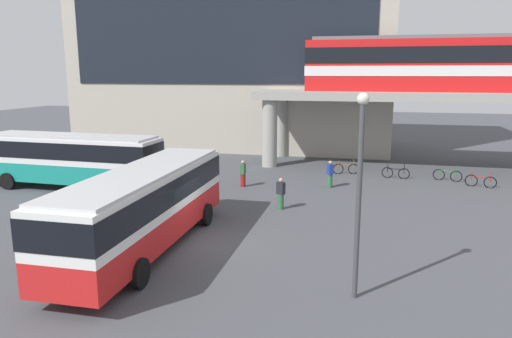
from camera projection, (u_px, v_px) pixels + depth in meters
ground_plane at (260, 187)px, 28.81m from camera, size 120.00×120.00×0.00m
station_building at (234, 27)px, 43.58m from camera, size 28.62×10.79×21.85m
elevated_platform at (471, 103)px, 33.14m from camera, size 30.34×6.22×5.50m
train at (469, 63)px, 32.67m from camera, size 22.47×2.96×3.84m
bus_main at (145, 201)px, 18.09m from camera, size 2.85×11.06×3.22m
bus_secondary at (70, 156)px, 28.04m from camera, size 11.11×3.00×3.22m
bicycle_green at (447, 175)px, 30.31m from camera, size 1.74×0.55×1.04m
bicycle_black at (396, 173)px, 31.02m from camera, size 1.78×0.34×1.04m
bicycle_red at (481, 181)px, 28.64m from camera, size 1.73×0.58×1.04m
bicycle_brown at (346, 169)px, 32.37m from camera, size 1.76×0.46×1.04m
pedestrian_by_bike_rack at (281, 195)px, 23.91m from camera, size 0.47×0.41×1.62m
pedestrian_at_kerb at (330, 175)px, 28.47m from camera, size 0.43×0.48×1.65m
pedestrian_waiting_near_stop at (243, 174)px, 28.67m from camera, size 0.32×0.42×1.63m
lamp_post at (360, 181)px, 13.88m from camera, size 0.36×0.36×6.28m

